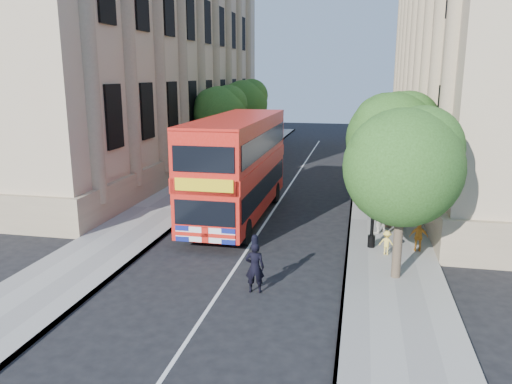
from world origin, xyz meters
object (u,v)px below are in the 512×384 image
Objects in this scene: lamp_post at (374,191)px; double_decker_bus at (238,165)px; box_van at (241,167)px; woman_pedestrian at (378,214)px; police_constable at (255,267)px.

lamp_post is 0.48× the size of double_decker_bus.
double_decker_bus is at bearing -81.57° from box_van.
double_decker_bus is 7.13m from woman_pedestrian.
lamp_post reaches higher than box_van.
woman_pedestrian is (8.18, -7.84, -0.41)m from box_van.
double_decker_bus is 6.19× the size of police_constable.
box_van is at bearing -80.57° from police_constable.
police_constable is (4.05, -14.83, -0.52)m from box_van.
box_van is 15.38m from police_constable.
box_van reaches higher than police_constable.
police_constable is at bearing -78.53° from box_van.
lamp_post is 2.53m from woman_pedestrian.
box_van is 2.96× the size of woman_pedestrian.
box_van reaches higher than woman_pedestrian.
lamp_post is at bearing -27.16° from double_decker_bus.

